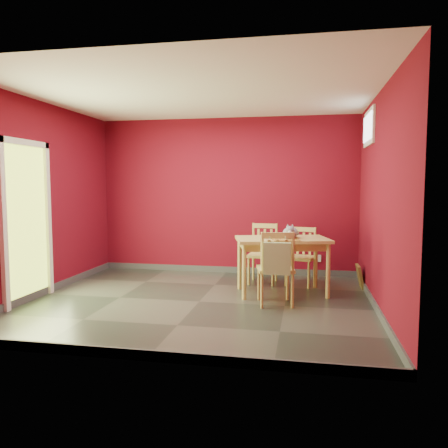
% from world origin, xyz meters
% --- Properties ---
extents(ground, '(4.50, 4.50, 0.00)m').
position_xyz_m(ground, '(0.00, 0.00, 0.00)').
color(ground, '#2D342D').
rests_on(ground, ground).
extents(room_shell, '(4.50, 4.50, 4.50)m').
position_xyz_m(room_shell, '(0.00, 0.00, 0.05)').
color(room_shell, maroon).
rests_on(room_shell, ground).
extents(doorway, '(0.06, 1.01, 2.13)m').
position_xyz_m(doorway, '(-2.23, -0.40, 1.12)').
color(doorway, '#B7D838').
rests_on(doorway, ground).
extents(window, '(0.05, 0.90, 0.50)m').
position_xyz_m(window, '(2.23, 1.00, 2.35)').
color(window, white).
rests_on(window, room_shell).
extents(outlet_plate, '(0.08, 0.02, 0.12)m').
position_xyz_m(outlet_plate, '(1.60, 1.99, 0.30)').
color(outlet_plate, silver).
rests_on(outlet_plate, room_shell).
extents(dining_table, '(1.42, 1.04, 0.80)m').
position_xyz_m(dining_table, '(1.05, 0.65, 0.70)').
color(dining_table, tan).
rests_on(dining_table, ground).
extents(table_runner, '(0.53, 0.82, 0.38)m').
position_xyz_m(table_runner, '(1.05, 0.53, 0.74)').
color(table_runner, olive).
rests_on(table_runner, dining_table).
extents(chair_far_left, '(0.46, 0.46, 0.93)m').
position_xyz_m(chair_far_left, '(0.72, 1.30, 0.48)').
color(chair_far_left, tan).
rests_on(chair_far_left, ground).
extents(chair_far_right, '(0.51, 0.51, 0.89)m').
position_xyz_m(chair_far_right, '(1.31, 1.29, 0.45)').
color(chair_far_right, tan).
rests_on(chair_far_right, ground).
extents(chair_near, '(0.53, 0.53, 0.96)m').
position_xyz_m(chair_near, '(1.01, 0.03, 0.49)').
color(chair_near, tan).
rests_on(chair_near, ground).
extents(tote_bag, '(0.33, 0.19, 0.46)m').
position_xyz_m(tote_bag, '(1.04, -0.19, 0.65)').
color(tote_bag, '#8FA569').
rests_on(tote_bag, chair_near).
extents(cat, '(0.33, 0.49, 0.22)m').
position_xyz_m(cat, '(1.17, 0.64, 0.91)').
color(cat, slate).
rests_on(cat, table_runner).
extents(picture_frame, '(0.12, 0.34, 0.34)m').
position_xyz_m(picture_frame, '(2.19, 1.23, 0.17)').
color(picture_frame, brown).
rests_on(picture_frame, ground).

